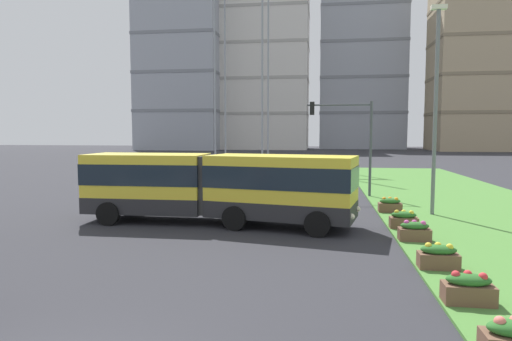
{
  "coord_description": "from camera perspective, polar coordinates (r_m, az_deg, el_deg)",
  "views": [
    {
      "loc": [
        3.94,
        -5.85,
        3.92
      ],
      "look_at": [
        0.91,
        14.44,
        2.2
      ],
      "focal_mm": 31.23,
      "sensor_mm": 36.0,
      "label": 1
    }
  ],
  "objects": [
    {
      "name": "flower_planter_1",
      "position": [
        11.45,
        25.55,
        -13.45
      ],
      "size": [
        1.1,
        0.56,
        0.74
      ],
      "color": "brown",
      "rests_on": "grass_median"
    },
    {
      "name": "streetlight_median",
      "position": [
        22.57,
        22.03,
        8.05
      ],
      "size": [
        0.7,
        0.28,
        9.78
      ],
      "color": "slate",
      "rests_on": "ground"
    },
    {
      "name": "transmission_pylon",
      "position": [
        60.85,
        -1.74,
        19.18
      ],
      "size": [
        9.0,
        6.24,
        35.18
      ],
      "color": "gray",
      "rests_on": "ground"
    },
    {
      "name": "apartment_tower_westcentre",
      "position": [
        113.58,
        1.24,
        13.32
      ],
      "size": [
        21.27,
        14.7,
        41.52
      ],
      "color": "silver",
      "rests_on": "ground"
    },
    {
      "name": "traffic_light_far_right",
      "position": [
        27.9,
        11.84,
        4.94
      ],
      "size": [
        3.94,
        0.28,
        5.85
      ],
      "color": "#474C51",
      "rests_on": "ground"
    },
    {
      "name": "car_black_sedan",
      "position": [
        29.11,
        -11.61,
        -1.55
      ],
      "size": [
        4.43,
        2.08,
        1.58
      ],
      "color": "black",
      "rests_on": "ground"
    },
    {
      "name": "articulated_bus",
      "position": [
        19.25,
        -5.04,
        -1.99
      ],
      "size": [
        11.93,
        3.78,
        3.0
      ],
      "color": "yellow",
      "rests_on": "ground"
    },
    {
      "name": "flower_planter_3",
      "position": [
        17.06,
        19.64,
        -7.31
      ],
      "size": [
        1.1,
        0.56,
        0.74
      ],
      "color": "brown",
      "rests_on": "grass_median"
    },
    {
      "name": "flower_planter_5",
      "position": [
        22.75,
        16.79,
        -4.25
      ],
      "size": [
        1.1,
        0.56,
        0.74
      ],
      "color": "brown",
      "rests_on": "grass_median"
    },
    {
      "name": "flower_planter_4",
      "position": [
        19.13,
        18.4,
        -5.98
      ],
      "size": [
        1.1,
        0.56,
        0.74
      ],
      "color": "brown",
      "rests_on": "grass_median"
    },
    {
      "name": "apartment_tower_eastcentre",
      "position": [
        113.82,
        26.09,
        12.51
      ],
      "size": [
        17.25,
        16.27,
        40.26
      ],
      "color": "tan",
      "rests_on": "ground"
    },
    {
      "name": "flower_planter_2",
      "position": [
        13.89,
        22.32,
        -10.14
      ],
      "size": [
        1.1,
        0.56,
        0.74
      ],
      "color": "brown",
      "rests_on": "grass_median"
    },
    {
      "name": "apartment_tower_west",
      "position": [
        113.99,
        -9.38,
        16.1
      ],
      "size": [
        19.49,
        17.59,
        52.76
      ],
      "color": "#9EA3AD",
      "rests_on": "ground"
    },
    {
      "name": "apartment_tower_centre",
      "position": [
        122.18,
        13.33,
        13.02
      ],
      "size": [
        21.21,
        17.56,
        43.34
      ],
      "color": "#9EA3AD",
      "rests_on": "ground"
    }
  ]
}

